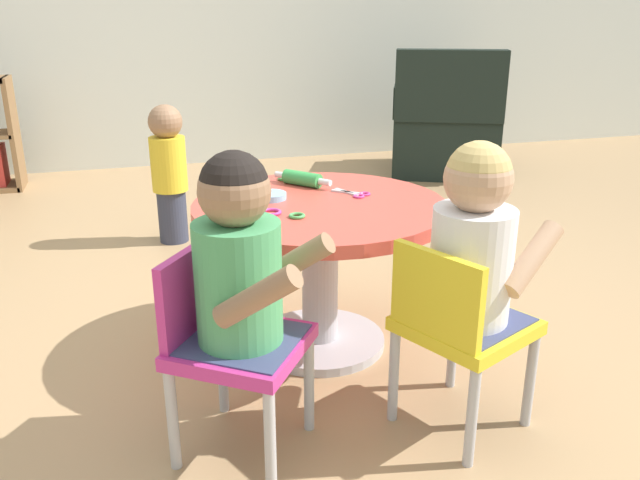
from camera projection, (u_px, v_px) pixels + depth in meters
name	position (u px, v px, depth m)	size (l,w,h in m)	color
ground_plane	(320.00, 344.00, 2.22)	(10.00, 10.00, 0.00)	tan
craft_table	(320.00, 242.00, 2.10)	(0.81, 0.81, 0.51)	silver
child_chair_left	(229.00, 341.00, 1.61)	(0.42, 0.42, 0.54)	#B7B7BC
seated_child_left	(239.00, 258.00, 1.52)	(0.44, 0.42, 0.51)	#3F4772
child_chair_right	(458.00, 327.00, 1.68)	(0.40, 0.40, 0.54)	#B7B7BC
seated_child_right	(474.00, 242.00, 1.63)	(0.43, 0.39, 0.51)	#3F4772
armchair_dark	(445.00, 129.00, 4.47)	(0.93, 0.94, 0.85)	black
toddler_standing	(169.00, 170.00, 3.10)	(0.17, 0.17, 0.67)	#33384C
rolling_pin	(303.00, 179.00, 2.24)	(0.17, 0.19, 0.05)	green
craft_scissors	(355.00, 194.00, 2.14)	(0.12, 0.14, 0.01)	silver
playdough_blob_0	(270.00, 196.00, 2.09)	(0.11, 0.11, 0.02)	#8CCCF2
cookie_cutter_0	(286.00, 178.00, 2.33)	(0.06, 0.06, 0.01)	#4CB259
cookie_cutter_1	(271.00, 212.00, 1.94)	(0.06, 0.06, 0.01)	#D83FA5
cookie_cutter_2	(297.00, 216.00, 1.90)	(0.05, 0.05, 0.01)	#4CB259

